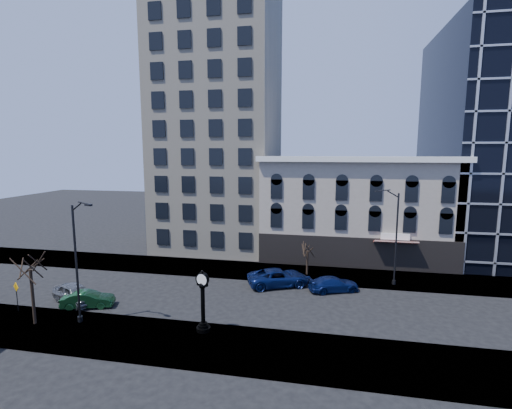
% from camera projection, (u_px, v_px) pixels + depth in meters
% --- Properties ---
extents(ground, '(160.00, 160.00, 0.00)m').
position_uv_depth(ground, '(225.00, 299.00, 33.09)').
color(ground, black).
rests_on(ground, ground).
extents(sidewalk_far, '(160.00, 6.00, 0.12)m').
position_uv_depth(sidewalk_far, '(245.00, 270.00, 40.85)').
color(sidewalk_far, gray).
rests_on(sidewalk_far, ground).
extents(sidewalk_near, '(160.00, 6.00, 0.12)m').
position_uv_depth(sidewalk_near, '(194.00, 343.00, 25.31)').
color(sidewalk_near, gray).
rests_on(sidewalk_near, ground).
extents(cream_tower, '(15.90, 15.40, 42.50)m').
position_uv_depth(cream_tower, '(218.00, 104.00, 49.81)').
color(cream_tower, beige).
rests_on(cream_tower, ground).
extents(victorian_row, '(22.60, 11.19, 12.50)m').
position_uv_depth(victorian_row, '(355.00, 209.00, 45.37)').
color(victorian_row, '#A99C8B').
rests_on(victorian_row, ground).
extents(street_clock, '(1.04, 1.04, 4.57)m').
position_uv_depth(street_clock, '(203.00, 304.00, 26.66)').
color(street_clock, black).
rests_on(street_clock, sidewalk_near).
extents(street_lamp_near, '(2.39, 1.05, 9.56)m').
position_uv_depth(street_lamp_near, '(80.00, 230.00, 27.03)').
color(street_lamp_near, black).
rests_on(street_lamp_near, sidewalk_near).
extents(street_lamp_far, '(2.47, 0.47, 9.52)m').
position_uv_depth(street_lamp_far, '(390.00, 212.00, 35.39)').
color(street_lamp_far, black).
rests_on(street_lamp_far, sidewalk_far).
extents(bare_tree_near, '(3.97, 3.97, 6.82)m').
position_uv_depth(bare_tree_near, '(29.00, 258.00, 27.36)').
color(bare_tree_near, black).
rests_on(bare_tree_near, sidewalk_near).
extents(bare_tree_far, '(2.38, 2.38, 4.08)m').
position_uv_depth(bare_tree_far, '(308.00, 246.00, 38.88)').
color(bare_tree_far, black).
rests_on(bare_tree_far, sidewalk_far).
extents(warning_sign, '(0.75, 0.35, 2.45)m').
position_uv_depth(warning_sign, '(16.00, 291.00, 30.02)').
color(warning_sign, black).
rests_on(warning_sign, sidewalk_near).
extents(car_near_a, '(5.21, 3.71, 1.65)m').
position_uv_depth(car_near_a, '(75.00, 294.00, 32.11)').
color(car_near_a, '#595B60').
rests_on(car_near_a, ground).
extents(car_near_b, '(4.43, 2.72, 1.38)m').
position_uv_depth(car_near_b, '(88.00, 299.00, 31.20)').
color(car_near_b, '#143F1E').
rests_on(car_near_b, ground).
extents(car_far_a, '(6.63, 4.95, 1.67)m').
position_uv_depth(car_far_a, '(278.00, 277.00, 36.15)').
color(car_far_a, '#0C194C').
rests_on(car_far_a, ground).
extents(car_far_b, '(5.14, 3.57, 1.38)m').
position_uv_depth(car_far_b, '(334.00, 284.00, 34.78)').
color(car_far_b, '#0C194C').
rests_on(car_far_b, ground).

